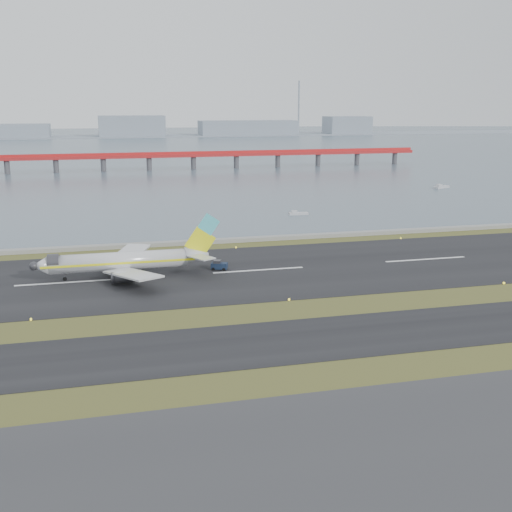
% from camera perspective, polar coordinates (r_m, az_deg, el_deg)
% --- Properties ---
extents(ground, '(1000.00, 1000.00, 0.00)m').
position_cam_1_polar(ground, '(111.22, 4.10, -5.12)').
color(ground, '#374A1A').
rests_on(ground, ground).
extents(apron_strip, '(1000.00, 50.00, 0.10)m').
position_cam_1_polar(apron_strip, '(66.29, 20.10, -19.63)').
color(apron_strip, '#323234').
rests_on(apron_strip, ground).
extents(taxiway_strip, '(1000.00, 18.00, 0.10)m').
position_cam_1_polar(taxiway_strip, '(100.56, 6.26, -7.18)').
color(taxiway_strip, black).
rests_on(taxiway_strip, ground).
extents(runway_strip, '(1000.00, 45.00, 0.10)m').
position_cam_1_polar(runway_strip, '(138.80, 0.22, -1.28)').
color(runway_strip, black).
rests_on(runway_strip, ground).
extents(seawall, '(1000.00, 2.50, 1.00)m').
position_cam_1_polar(seawall, '(167.13, -2.35, 1.40)').
color(seawall, gray).
rests_on(seawall, ground).
extents(bay_water, '(1400.00, 800.00, 1.30)m').
position_cam_1_polar(bay_water, '(562.09, -10.95, 9.60)').
color(bay_water, '#4B5D6C').
rests_on(bay_water, ground).
extents(red_pier, '(260.00, 5.00, 10.20)m').
position_cam_1_polar(red_pier, '(355.16, -5.60, 8.85)').
color(red_pier, red).
rests_on(red_pier, ground).
extents(far_shoreline, '(1400.00, 80.00, 60.50)m').
position_cam_1_polar(far_shoreline, '(722.11, -10.68, 10.90)').
color(far_shoreline, gray).
rests_on(far_shoreline, ground).
extents(airliner, '(38.52, 32.89, 12.80)m').
position_cam_1_polar(airliner, '(135.48, -11.44, -0.44)').
color(airliner, silver).
rests_on(airliner, ground).
extents(pushback_tug, '(3.88, 3.07, 2.18)m').
position_cam_1_polar(pushback_tug, '(139.22, -3.31, -0.83)').
color(pushback_tug, '#142037').
rests_on(pushback_tug, ground).
extents(workboat_near, '(6.37, 2.42, 1.52)m').
position_cam_1_polar(workboat_near, '(208.63, 3.73, 3.80)').
color(workboat_near, '#BABABF').
rests_on(workboat_near, ground).
extents(workboat_far, '(8.20, 5.33, 1.91)m').
position_cam_1_polar(workboat_far, '(284.96, 16.12, 5.92)').
color(workboat_far, '#BABABF').
rests_on(workboat_far, ground).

